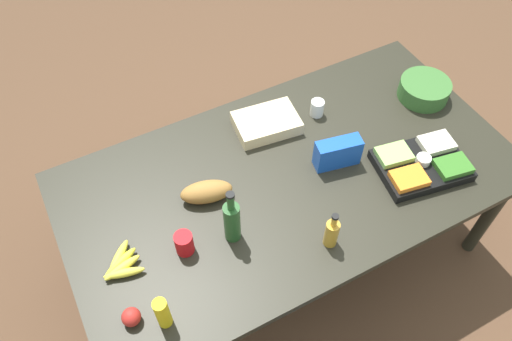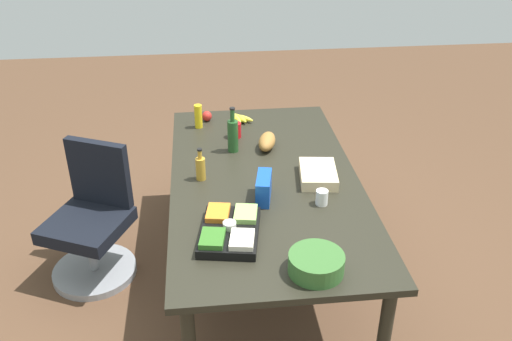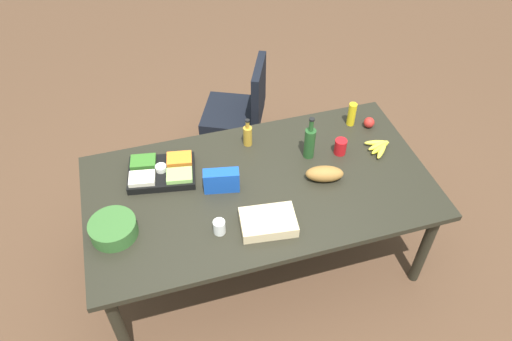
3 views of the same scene
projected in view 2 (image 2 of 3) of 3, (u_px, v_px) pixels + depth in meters
name	position (u px, v px, depth m)	size (l,w,h in m)	color
ground_plane	(264.00, 272.00, 3.78)	(10.00, 10.00, 0.00)	brown
conference_table	(265.00, 187.00, 3.44)	(2.17, 1.16, 0.75)	black
office_chair	(92.00, 228.00, 3.64)	(0.64, 0.64, 0.91)	gray
wine_bottle	(233.00, 135.00, 3.67)	(0.09, 0.09, 0.32)	#235023
dressing_bottle	(201.00, 168.00, 3.36)	(0.07, 0.07, 0.21)	#BE8D2A
veggie_tray	(230.00, 230.00, 2.87)	(0.46, 0.37, 0.09)	black
chip_bag_blue	(264.00, 188.00, 3.17)	(0.22, 0.08, 0.15)	blue
red_solo_cup	(235.00, 130.00, 3.89)	(0.08, 0.08, 0.11)	red
mustard_bottle	(198.00, 116.00, 4.02)	(0.06, 0.06, 0.18)	yellow
bread_loaf	(267.00, 141.00, 3.74)	(0.24, 0.11, 0.10)	olive
banana_bunch	(239.00, 118.00, 4.14)	(0.17, 0.19, 0.04)	yellow
salad_bowl	(316.00, 264.00, 2.61)	(0.27, 0.27, 0.10)	#36662D
sheet_cake	(318.00, 174.00, 3.38)	(0.32, 0.22, 0.07)	beige
apple_red	(207.00, 116.00, 4.14)	(0.08, 0.08, 0.08)	#B42620
paper_cup	(322.00, 197.00, 3.13)	(0.07, 0.07, 0.09)	white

